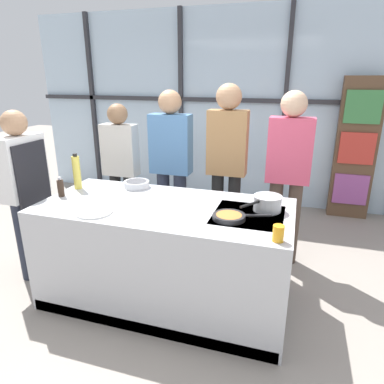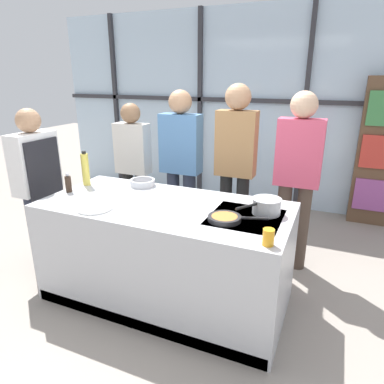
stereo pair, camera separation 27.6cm
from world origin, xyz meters
The scene contains 16 objects.
ground_plane centered at (0.00, 0.00, 0.00)m, with size 18.00×18.00×0.00m, color gray.
back_window_wall centered at (0.00, 2.71, 1.40)m, with size 6.40×0.10×2.80m.
bookshelf centered at (1.73, 2.53, 0.94)m, with size 0.51×0.19×1.88m.
demo_island centered at (0.00, 0.00, 0.44)m, with size 2.04×0.96×0.89m.
chef centered at (-1.39, 0.02, 0.90)m, with size 0.23×0.46×1.60m.
spectator_far_left centered at (-0.92, 0.98, 0.91)m, with size 0.40×0.22×1.59m.
spectator_center_left centered at (-0.31, 0.98, 1.00)m, with size 0.44×0.24×1.74m.
spectator_center_right centered at (0.31, 0.98, 1.06)m, with size 0.40×0.25×1.81m.
spectator_far_right centered at (0.92, 0.98, 1.01)m, with size 0.42×0.25×1.75m.
frying_pan centered at (0.56, -0.12, 0.90)m, with size 0.42×0.24×0.04m.
saucepan centered at (0.80, 0.12, 0.95)m, with size 0.29×0.36×0.12m.
white_plate centered at (-0.45, -0.31, 0.89)m, with size 0.28×0.28×0.01m, color white.
mixing_bowl centered at (-0.42, 0.36, 0.92)m, with size 0.24×0.24×0.06m.
oil_bottle centered at (-0.92, 0.17, 1.04)m, with size 0.07×0.07×0.33m.
pepper_grinder centered at (-0.93, -0.06, 0.96)m, with size 0.05×0.05×0.18m.
juice_glass_near centered at (0.92, -0.38, 0.94)m, with size 0.07×0.07×0.11m, color orange.
Camera 1 is at (0.98, -2.40, 1.88)m, focal length 32.00 mm.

